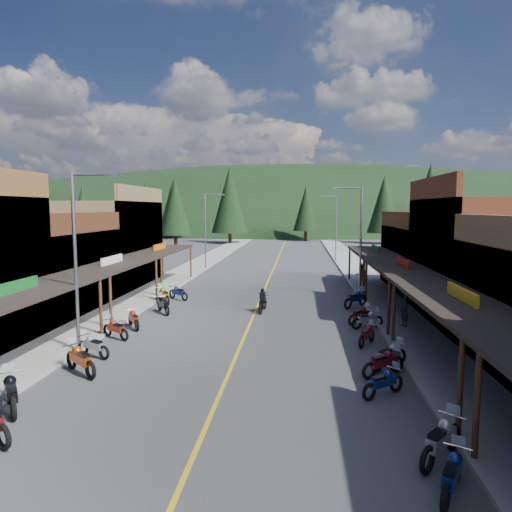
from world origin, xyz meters
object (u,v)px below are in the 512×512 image
(streetlight_1, at_px, (207,227))
(rider_on_bike, at_px, (263,302))
(pine_10, at_px, (175,206))
(bike_west_4, at_px, (80,358))
(bike_west_3, at_px, (11,391))
(bike_east_1, at_px, (452,472))
(pine_7, at_px, (146,205))
(bike_west_8, at_px, (163,304))
(pine_11, at_px, (430,203))
(bike_east_7, at_px, (367,318))
(pedestrian_east_b, at_px, (361,275))
(pine_1, at_px, (173,205))
(bike_east_6, at_px, (367,334))
(bike_east_3, at_px, (383,381))
(streetlight_0, at_px, (78,254))
(pine_9, at_px, (444,209))
(bike_west_10, at_px, (178,292))
(bike_east_9, at_px, (356,298))
(streetlight_3, at_px, (335,225))
(shop_east_2, at_px, (495,260))
(pine_3, at_px, (306,208))
(streetlight_2, at_px, (359,236))
(pine_5, at_px, (453,201))
(bike_east_5, at_px, (389,355))
(pine_2, at_px, (230,200))
(bike_east_2, at_px, (441,438))
(bike_west_7, at_px, (134,318))
(bike_west_9, at_px, (164,295))
(bike_west_5, at_px, (93,345))
(shop_west_2, at_px, (34,271))
(shop_east_3, at_px, (442,259))
(bike_east_8, at_px, (360,314))
(bike_east_4, at_px, (383,361))
(bike_west_6, at_px, (116,328))
(shop_west_3, at_px, (100,244))
(pine_4, at_px, (384,204))
(pedestrian_east_a, at_px, (405,311))

(streetlight_1, relative_size, rider_on_bike, 3.82)
(pine_10, bearing_deg, bike_west_4, -78.17)
(bike_west_3, height_order, bike_east_1, bike_west_3)
(pine_7, xyz_separation_m, bike_west_8, (26.41, -74.13, -6.65))
(pine_11, relative_size, bike_east_7, 6.45)
(pedestrian_east_b, bearing_deg, bike_west_3, 55.77)
(pine_1, distance_m, pine_11, 54.41)
(bike_east_6, xyz_separation_m, pedestrian_east_b, (1.81, 15.62, 0.55))
(bike_east_3, bearing_deg, bike_east_1, -32.63)
(streetlight_0, bearing_deg, pine_9, 58.75)
(streetlight_0, xyz_separation_m, bike_east_3, (12.59, -3.60, -3.92))
(bike_east_6, relative_size, rider_on_bike, 0.90)
(bike_west_10, xyz_separation_m, bike_east_9, (12.19, -1.37, 0.08))
(streetlight_3, relative_size, bike_east_7, 4.16)
(shop_east_2, distance_m, pine_3, 65.11)
(pine_1, xyz_separation_m, pine_9, (48.00, -25.00, -0.86))
(pine_10, bearing_deg, bike_east_7, -64.22)
(streetlight_2, bearing_deg, pine_3, 92.91)
(pine_5, height_order, bike_east_5, pine_5)
(shop_east_2, xyz_separation_m, pine_2, (-23.78, 56.30, 4.47))
(pine_3, distance_m, bike_east_2, 79.87)
(bike_east_6, bearing_deg, bike_west_8, -176.87)
(bike_west_7, xyz_separation_m, bike_east_5, (12.52, -5.08, 0.02))
(pine_11, height_order, bike_west_7, pine_11)
(bike_east_2, height_order, bike_east_7, bike_east_2)
(streetlight_2, relative_size, pine_3, 0.73)
(streetlight_1, distance_m, bike_west_4, 30.84)
(streetlight_0, relative_size, bike_west_9, 3.65)
(pine_11, relative_size, bike_east_5, 6.04)
(pine_11, xyz_separation_m, rider_on_bike, (-19.52, -35.16, -6.57))
(rider_on_bike, bearing_deg, bike_west_5, -119.63)
(bike_west_7, xyz_separation_m, bike_east_7, (12.57, 1.15, -0.01))
(pine_1, relative_size, bike_west_4, 5.47)
(shop_west_2, xyz_separation_m, shop_east_3, (27.51, 9.60, -0.00))
(bike_east_9, bearing_deg, pine_1, 157.39)
(shop_east_2, bearing_deg, pine_5, 73.96)
(streetlight_1, xyz_separation_m, streetlight_2, (13.90, -14.00, 0.00))
(pine_7, relative_size, bike_east_8, 6.46)
(bike_east_5, height_order, bike_east_8, bike_east_5)
(streetlight_2, bearing_deg, pedestrian_east_b, 78.70)
(pedestrian_east_b, bearing_deg, bike_east_4, 81.35)
(pine_2, relative_size, rider_on_bike, 6.69)
(pine_7, height_order, bike_west_6, pine_7)
(shop_west_3, bearing_deg, bike_west_3, -72.37)
(bike_west_6, distance_m, bike_west_10, 9.79)
(shop_west_2, relative_size, bike_east_4, 5.28)
(shop_east_2, relative_size, bike_east_2, 4.94)
(bike_east_8, distance_m, bike_east_9, 4.22)
(pine_4, distance_m, pedestrian_east_a, 61.52)
(pine_2, xyz_separation_m, pine_11, (30.00, -20.00, -0.80))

